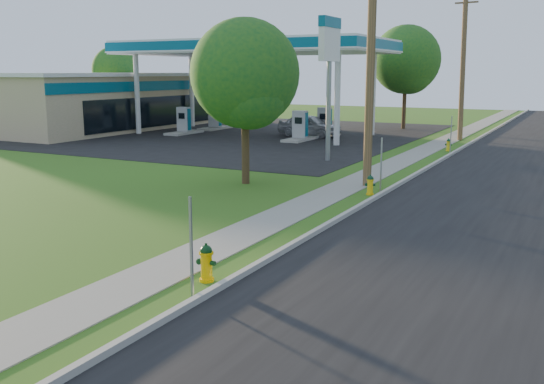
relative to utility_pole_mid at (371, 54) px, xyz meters
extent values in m
cube|color=black|center=(5.10, -7.00, -4.94)|extent=(8.00, 120.00, 0.02)
cube|color=#A3A095|center=(1.10, -7.00, -4.88)|extent=(0.15, 120.00, 0.15)
cube|color=gray|center=(-0.65, -7.00, -4.94)|extent=(1.50, 120.00, 0.03)
cube|color=black|center=(-15.40, 15.00, -4.94)|extent=(26.00, 28.00, 0.02)
cylinder|color=brown|center=(0.00, 0.00, -0.05)|extent=(0.32, 0.32, 9.80)
cylinder|color=brown|center=(0.00, 18.00, -0.20)|extent=(0.49, 0.32, 9.50)
cube|color=brown|center=(0.00, 18.00, 3.55)|extent=(1.40, 0.10, 0.12)
cube|color=gray|center=(0.85, -12.80, -3.95)|extent=(0.05, 0.04, 2.00)
cube|color=gray|center=(0.85, -1.00, -3.95)|extent=(0.05, 0.04, 2.00)
cube|color=gray|center=(0.85, 11.20, -3.95)|extent=(0.05, 0.04, 2.00)
cylinder|color=silver|center=(-20.90, 11.70, -2.20)|extent=(0.36, 0.36, 5.50)
cylinder|color=silver|center=(-20.90, 18.30, -2.20)|extent=(0.36, 0.36, 5.50)
cylinder|color=silver|center=(-5.90, 11.70, -2.20)|extent=(0.36, 0.36, 5.50)
cylinder|color=silver|center=(-5.90, 18.30, -2.20)|extent=(0.36, 0.36, 5.50)
cube|color=silver|center=(-13.40, 15.00, 1.00)|extent=(18.00, 9.00, 0.90)
cube|color=#035471|center=(-13.40, 15.00, 1.00)|extent=(18.15, 9.15, 0.63)
cube|color=silver|center=(-13.40, 15.00, 0.68)|extent=(18.18, 9.18, 0.10)
cube|color=#A3A095|center=(-17.90, 13.00, -4.86)|extent=(1.20, 3.20, 0.18)
cube|color=#9EA0A3|center=(-17.90, 13.00, -3.90)|extent=(0.90, 0.50, 1.70)
cube|color=#035471|center=(-17.90, 13.00, -3.90)|extent=(0.94, 0.40, 1.50)
cube|color=black|center=(-17.90, 12.73, -3.65)|extent=(0.50, 0.02, 0.40)
cube|color=#A3A095|center=(-8.90, 13.00, -4.86)|extent=(1.20, 3.20, 0.18)
cube|color=#9EA0A3|center=(-8.90, 13.00, -3.90)|extent=(0.90, 0.50, 1.70)
cube|color=#035471|center=(-8.90, 13.00, -3.90)|extent=(0.94, 0.40, 1.50)
cube|color=black|center=(-8.90, 12.73, -3.65)|extent=(0.50, 0.02, 0.40)
cube|color=#A3A095|center=(-17.90, 17.00, -4.86)|extent=(1.20, 3.20, 0.18)
cube|color=#9EA0A3|center=(-17.90, 17.00, -3.90)|extent=(0.90, 0.50, 1.70)
cube|color=#035471|center=(-17.90, 17.00, -3.90)|extent=(0.94, 0.40, 1.50)
cube|color=black|center=(-17.90, 16.73, -3.65)|extent=(0.50, 0.02, 0.40)
cube|color=#A3A095|center=(-8.90, 17.00, -4.86)|extent=(1.20, 3.20, 0.18)
cube|color=#9EA0A3|center=(-8.90, 17.00, -3.90)|extent=(0.90, 0.50, 1.70)
cube|color=#035471|center=(-8.90, 17.00, -3.90)|extent=(0.94, 0.40, 1.50)
cube|color=black|center=(-8.90, 16.73, -3.65)|extent=(0.50, 0.02, 0.40)
cube|color=tan|center=(-26.40, 15.00, -2.95)|extent=(10.00, 22.00, 4.00)
cube|color=#035471|center=(-21.38, 15.00, -1.65)|extent=(0.06, 22.00, 0.70)
cube|color=black|center=(-21.37, 15.00, -3.55)|extent=(0.06, 16.06, 2.20)
cube|color=silver|center=(-26.40, 15.00, -0.83)|extent=(10.40, 22.40, 0.25)
cylinder|color=gray|center=(-3.90, 5.50, -2.45)|extent=(0.24, 0.24, 5.00)
cube|color=silver|center=(-3.90, 5.50, 0.85)|extent=(0.30, 2.00, 2.00)
cube|color=#035471|center=(-3.90, 5.50, 1.65)|extent=(0.34, 2.04, 0.50)
cylinder|color=#37291A|center=(-4.40, -1.67, -3.32)|extent=(0.30, 0.30, 3.26)
sphere|color=#184F1F|center=(-4.40, -1.67, -0.71)|extent=(4.18, 4.18, 4.18)
sphere|color=#184F1F|center=(-4.00, -1.97, -1.36)|extent=(2.87, 2.87, 2.87)
cylinder|color=#37291A|center=(-5.30, 24.07, -2.94)|extent=(0.30, 0.30, 4.02)
sphere|color=#184F1F|center=(-5.30, 24.07, 0.28)|extent=(5.15, 5.15, 5.15)
sphere|color=#184F1F|center=(-4.90, 23.77, -0.53)|extent=(3.54, 3.54, 3.54)
cylinder|color=#37291A|center=(-33.81, 24.00, -3.21)|extent=(0.30, 0.30, 3.48)
sphere|color=#184F1F|center=(-33.81, 24.00, -0.43)|extent=(4.45, 4.45, 4.45)
sphere|color=#184F1F|center=(-33.41, 23.70, -1.13)|extent=(3.06, 3.06, 3.06)
cylinder|color=#F2B303|center=(0.57, -11.88, -4.92)|extent=(0.31, 0.31, 0.07)
cylinder|color=#F2B303|center=(0.57, -11.88, -4.62)|extent=(0.24, 0.24, 0.66)
cylinder|color=#F2B303|center=(0.57, -11.88, -4.34)|extent=(0.31, 0.31, 0.04)
sphere|color=black|center=(0.57, -11.88, -4.30)|extent=(0.25, 0.25, 0.25)
cylinder|color=black|center=(0.57, -11.88, -4.16)|extent=(0.05, 0.05, 0.07)
cylinder|color=black|center=(0.57, -12.03, -4.54)|extent=(0.12, 0.14, 0.12)
cylinder|color=black|center=(0.41, -11.89, -4.54)|extent=(0.11, 0.10, 0.10)
cylinder|color=black|center=(0.72, -11.88, -4.54)|extent=(0.11, 0.10, 0.10)
cylinder|color=yellow|center=(0.66, -1.58, -4.92)|extent=(0.27, 0.27, 0.06)
cylinder|color=yellow|center=(0.66, -1.58, -4.66)|extent=(0.21, 0.21, 0.59)
cylinder|color=yellow|center=(0.66, -1.58, -4.41)|extent=(0.27, 0.27, 0.04)
sphere|color=#0D3621|center=(0.66, -1.58, -4.37)|extent=(0.22, 0.22, 0.22)
cylinder|color=#0D3621|center=(0.66, -1.58, -4.25)|extent=(0.05, 0.05, 0.06)
cylinder|color=#0D3621|center=(0.69, -1.71, -4.58)|extent=(0.13, 0.14, 0.11)
cylinder|color=#0D3621|center=(0.53, -1.62, -4.58)|extent=(0.12, 0.11, 0.09)
cylinder|color=#0D3621|center=(0.79, -1.55, -4.58)|extent=(0.12, 0.11, 0.09)
cylinder|color=yellow|center=(0.57, 12.12, -4.93)|extent=(0.26, 0.26, 0.06)
cylinder|color=yellow|center=(0.57, 12.12, -4.67)|extent=(0.21, 0.21, 0.57)
cylinder|color=yellow|center=(0.57, 12.12, -4.43)|extent=(0.26, 0.26, 0.04)
sphere|color=#053A18|center=(0.57, 12.12, -4.39)|extent=(0.22, 0.22, 0.22)
cylinder|color=#053A18|center=(0.57, 12.12, -4.27)|extent=(0.05, 0.05, 0.06)
cylinder|color=#053A18|center=(0.53, 11.99, -4.60)|extent=(0.13, 0.14, 0.10)
cylinder|color=#053A18|center=(0.44, 12.16, -4.60)|extent=(0.12, 0.11, 0.08)
cylinder|color=#053A18|center=(0.69, 12.08, -4.60)|extent=(0.12, 0.11, 0.08)
imported|color=#ABADB3|center=(-9.41, 15.65, -4.20)|extent=(4.64, 2.42, 1.51)
camera|label=1|loc=(7.36, -21.92, -0.66)|focal=40.00mm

